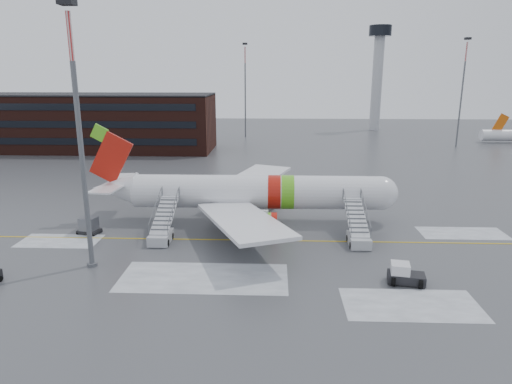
{
  "coord_description": "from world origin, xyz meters",
  "views": [
    {
      "loc": [
        -0.23,
        -44.89,
        16.54
      ],
      "look_at": [
        -2.16,
        3.29,
        4.0
      ],
      "focal_mm": 32.0,
      "sensor_mm": 36.0,
      "label": 1
    }
  ],
  "objects_px": {
    "airstair_aft": "(162,230)",
    "pushback_tug": "(404,274)",
    "airliner": "(248,192)",
    "uld_container": "(89,226)",
    "airstair_fwd": "(358,233)",
    "light_mast_near": "(80,136)"
  },
  "relations": [
    {
      "from": "airstair_aft",
      "to": "uld_container",
      "type": "height_order",
      "value": "airstair_aft"
    },
    {
      "from": "airstair_fwd",
      "to": "airstair_aft",
      "type": "xyz_separation_m",
      "value": [
        -19.84,
        0.0,
        0.0
      ]
    },
    {
      "from": "airliner",
      "to": "airstair_fwd",
      "type": "xyz_separation_m",
      "value": [
        11.38,
        -6.54,
        -2.35
      ]
    },
    {
      "from": "airstair_fwd",
      "to": "light_mast_near",
      "type": "distance_m",
      "value": 27.52
    },
    {
      "from": "airliner",
      "to": "pushback_tug",
      "type": "distance_m",
      "value": 20.83
    },
    {
      "from": "airliner",
      "to": "pushback_tug",
      "type": "height_order",
      "value": "airliner"
    },
    {
      "from": "airstair_aft",
      "to": "pushback_tug",
      "type": "distance_m",
      "value": 23.79
    },
    {
      "from": "airstair_aft",
      "to": "light_mast_near",
      "type": "distance_m",
      "value": 13.33
    },
    {
      "from": "uld_container",
      "to": "airstair_fwd",
      "type": "bearing_deg",
      "value": -3.33
    },
    {
      "from": "light_mast_near",
      "to": "airstair_fwd",
      "type": "bearing_deg",
      "value": 15.35
    },
    {
      "from": "airstair_fwd",
      "to": "light_mast_near",
      "type": "bearing_deg",
      "value": -164.65
    },
    {
      "from": "airstair_aft",
      "to": "uld_container",
      "type": "relative_size",
      "value": 3.11
    },
    {
      "from": "airstair_aft",
      "to": "light_mast_near",
      "type": "relative_size",
      "value": 0.35
    },
    {
      "from": "airstair_aft",
      "to": "uld_container",
      "type": "bearing_deg",
      "value": 168.84
    },
    {
      "from": "pushback_tug",
      "to": "airstair_aft",
      "type": "bearing_deg",
      "value": 157.58
    },
    {
      "from": "airliner",
      "to": "light_mast_near",
      "type": "height_order",
      "value": "light_mast_near"
    },
    {
      "from": "uld_container",
      "to": "light_mast_near",
      "type": "distance_m",
      "value": 14.08
    },
    {
      "from": "airliner",
      "to": "uld_container",
      "type": "relative_size",
      "value": 14.17
    },
    {
      "from": "airliner",
      "to": "light_mast_near",
      "type": "relative_size",
      "value": 1.58
    },
    {
      "from": "airstair_fwd",
      "to": "light_mast_near",
      "type": "xyz_separation_m",
      "value": [
        -24.53,
        -6.73,
        10.5
      ]
    },
    {
      "from": "airstair_fwd",
      "to": "pushback_tug",
      "type": "relative_size",
      "value": 2.43
    },
    {
      "from": "airstair_fwd",
      "to": "uld_container",
      "type": "xyz_separation_m",
      "value": [
        -28.13,
        1.64,
        -0.24
      ]
    }
  ]
}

